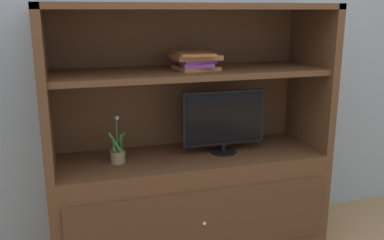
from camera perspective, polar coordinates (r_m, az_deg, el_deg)
painted_rear_wall at (r=3.00m, az=-2.22°, el=10.60°), size 6.00×0.10×2.80m
media_console at (r=2.88m, az=-0.32°, el=-7.82°), size 1.79×0.62×1.65m
tv_monitor at (r=2.80m, az=4.32°, el=-0.03°), size 0.56×0.18×0.42m
potted_plant at (r=2.70m, az=-9.94°, el=-4.64°), size 0.11×0.09×0.30m
magazine_stack at (r=2.68m, az=0.40°, el=8.06°), size 0.28×0.33×0.11m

